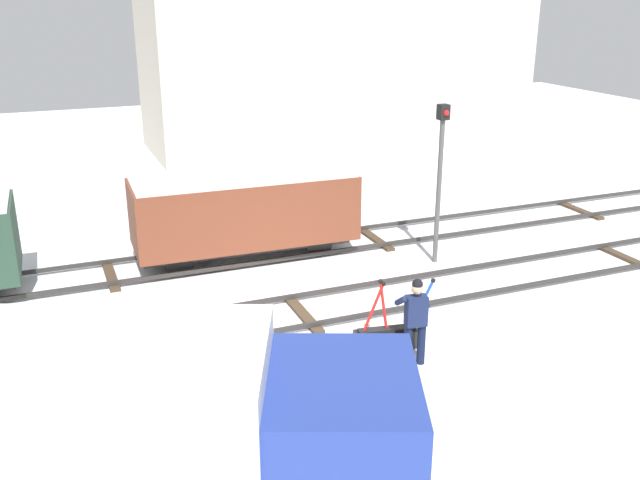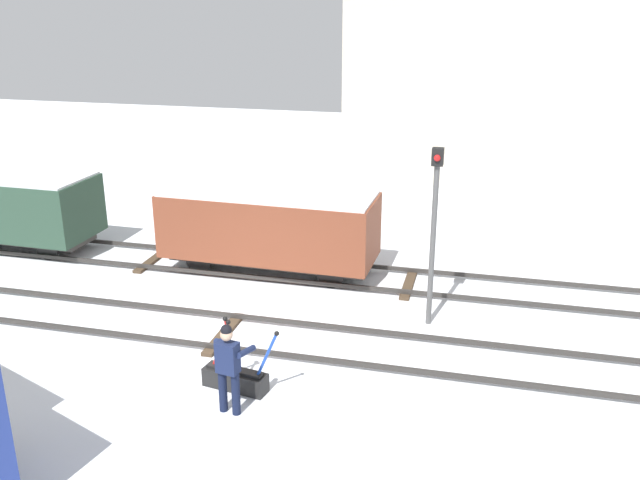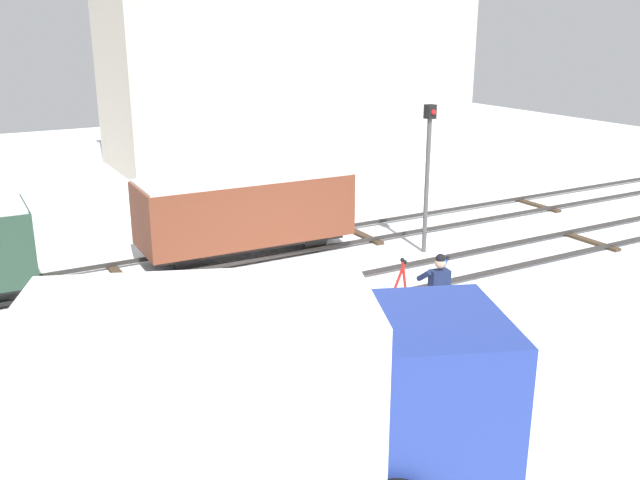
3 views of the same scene
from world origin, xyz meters
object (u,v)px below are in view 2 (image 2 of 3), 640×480
(freight_car_near_switch, at_px, (269,226))
(switch_lever_frame, at_px, (236,377))
(signal_post, at_px, (434,220))
(freight_car_mid_siding, at_px, (2,205))
(rail_worker, at_px, (229,363))

(freight_car_near_switch, bearing_deg, switch_lever_frame, -76.90)
(signal_post, xyz_separation_m, freight_car_near_switch, (-4.35, 2.04, -1.15))
(freight_car_mid_siding, xyz_separation_m, freight_car_near_switch, (8.00, -0.00, -0.00))
(freight_car_mid_siding, bearing_deg, switch_lever_frame, -30.31)
(freight_car_near_switch, bearing_deg, signal_post, -23.49)
(switch_lever_frame, bearing_deg, freight_car_mid_siding, 158.22)
(rail_worker, bearing_deg, signal_post, 64.80)
(rail_worker, distance_m, signal_post, 5.47)
(signal_post, distance_m, freight_car_near_switch, 4.94)
(switch_lever_frame, bearing_deg, freight_car_near_switch, 111.36)
(signal_post, relative_size, freight_car_mid_siding, 0.73)
(switch_lever_frame, height_order, rail_worker, rail_worker)
(switch_lever_frame, xyz_separation_m, signal_post, (3.20, 3.59, 2.17))
(switch_lever_frame, xyz_separation_m, freight_car_near_switch, (-1.15, 5.63, 1.03))
(rail_worker, distance_m, freight_car_near_switch, 6.50)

